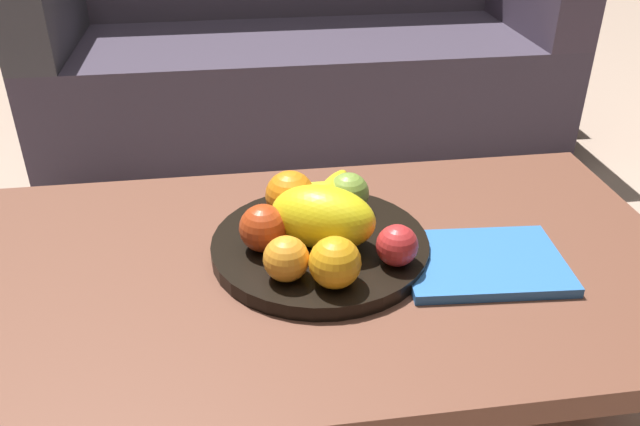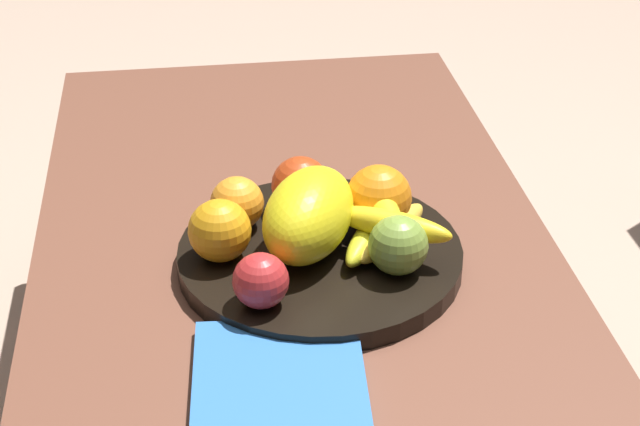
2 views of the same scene
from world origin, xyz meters
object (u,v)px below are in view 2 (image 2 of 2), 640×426
(coffee_table, at_px, (297,278))
(orange_front, at_px, (220,231))
(apple_front, at_px, (261,281))
(apple_right, at_px, (398,245))
(melon_large_front, at_px, (309,215))
(banana_bunch, at_px, (385,227))
(fruit_bowl, at_px, (320,256))
(orange_right, at_px, (237,203))
(orange_left, at_px, (379,198))
(apple_left, at_px, (301,185))
(magazine, at_px, (280,400))

(coffee_table, bearing_deg, orange_front, -71.12)
(apple_front, bearing_deg, apple_right, 105.02)
(orange_front, bearing_deg, coffee_table, 108.88)
(melon_large_front, xyz_separation_m, apple_right, (0.06, 0.10, -0.01))
(orange_front, height_order, apple_right, orange_front)
(coffee_table, distance_m, banana_bunch, 0.15)
(banana_bunch, bearing_deg, coffee_table, -110.81)
(fruit_bowl, bearing_deg, coffee_table, -138.92)
(coffee_table, bearing_deg, fruit_bowl, 41.08)
(orange_right, height_order, apple_right, apple_right)
(orange_right, xyz_separation_m, banana_bunch, (0.07, 0.17, -0.00))
(melon_large_front, xyz_separation_m, orange_right, (-0.07, -0.08, -0.02))
(melon_large_front, bearing_deg, apple_right, 59.20)
(orange_left, bearing_deg, orange_right, -97.79)
(melon_large_front, distance_m, orange_front, 0.11)
(orange_left, height_order, apple_right, orange_left)
(apple_left, relative_size, apple_right, 1.06)
(orange_right, bearing_deg, orange_left, 82.21)
(apple_right, xyz_separation_m, banana_bunch, (-0.05, -0.01, -0.01))
(apple_left, bearing_deg, fruit_bowl, 7.91)
(fruit_bowl, height_order, apple_left, apple_left)
(coffee_table, height_order, apple_left, apple_left)
(orange_front, distance_m, magazine, 0.25)
(fruit_bowl, height_order, orange_front, orange_front)
(melon_large_front, distance_m, banana_bunch, 0.09)
(orange_front, relative_size, apple_left, 1.01)
(melon_large_front, xyz_separation_m, orange_left, (-0.04, 0.09, -0.01))
(coffee_table, relative_size, apple_left, 16.30)
(orange_right, bearing_deg, orange_front, -20.45)
(apple_front, relative_size, banana_bunch, 0.42)
(orange_left, height_order, magazine, orange_left)
(banana_bunch, xyz_separation_m, magazine, (0.24, -0.15, -0.05))
(orange_front, height_order, apple_front, orange_front)
(orange_left, relative_size, apple_left, 1.11)
(orange_front, xyz_separation_m, apple_right, (0.06, 0.20, -0.00))
(coffee_table, bearing_deg, orange_left, 95.73)
(coffee_table, bearing_deg, melon_large_front, 19.41)
(fruit_bowl, relative_size, apple_left, 4.64)
(banana_bunch, distance_m, magazine, 0.29)
(orange_front, relative_size, magazine, 0.30)
(fruit_bowl, relative_size, apple_right, 4.92)
(banana_bunch, bearing_deg, orange_left, 179.03)
(fruit_bowl, xyz_separation_m, magazine, (0.25, -0.08, -0.00))
(orange_front, bearing_deg, melon_large_front, 90.84)
(apple_front, xyz_separation_m, apple_left, (-0.20, 0.07, 0.01))
(fruit_bowl, bearing_deg, orange_right, -123.37)
(orange_right, distance_m, banana_bunch, 0.19)
(orange_right, height_order, banana_bunch, orange_right)
(coffee_table, height_order, apple_front, apple_front)
(fruit_bowl, height_order, banana_bunch, banana_bunch)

